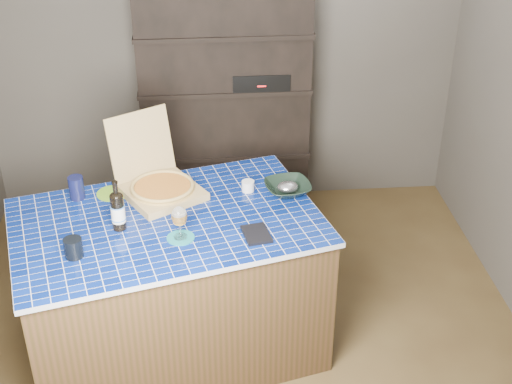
{
  "coord_description": "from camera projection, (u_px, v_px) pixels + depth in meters",
  "views": [
    {
      "loc": [
        -0.17,
        -3.28,
        2.96
      ],
      "look_at": [
        0.1,
        0.0,
        1.04
      ],
      "focal_mm": 50.0,
      "sensor_mm": 36.0,
      "label": 1
    }
  ],
  "objects": [
    {
      "name": "foil_contents",
      "position": [
        288.0,
        187.0,
        4.06
      ],
      "size": [
        0.12,
        0.1,
        0.06
      ],
      "primitive_type": "ellipsoid",
      "color": "#A9AAB5",
      "rests_on": "bowl"
    },
    {
      "name": "pizza_box",
      "position": [
        160.0,
        185.0,
        4.04
      ],
      "size": [
        0.58,
        0.61,
        0.42
      ],
      "rotation": [
        0.0,
        0.0,
        0.53
      ],
      "color": "#A68855",
      "rests_on": "kitchen_island"
    },
    {
      "name": "shelving_unit",
      "position": [
        225.0,
        103.0,
        5.18
      ],
      "size": [
        1.2,
        0.41,
        1.8
      ],
      "color": "black",
      "rests_on": "floor"
    },
    {
      "name": "green_trivet",
      "position": [
        113.0,
        193.0,
        4.07
      ],
      "size": [
        0.18,
        0.18,
        0.01
      ],
      "primitive_type": "cylinder",
      "color": "#6FAD25",
      "rests_on": "kitchen_island"
    },
    {
      "name": "dvd_case",
      "position": [
        256.0,
        234.0,
        3.7
      ],
      "size": [
        0.16,
        0.2,
        0.01
      ],
      "primitive_type": "cube",
      "rotation": [
        0.0,
        0.0,
        0.18
      ],
      "color": "black",
      "rests_on": "kitchen_island"
    },
    {
      "name": "room",
      "position": [
        237.0,
        158.0,
        3.69
      ],
      "size": [
        3.5,
        3.5,
        3.5
      ],
      "color": "brown",
      "rests_on": "ground"
    },
    {
      "name": "bowl",
      "position": [
        288.0,
        188.0,
        4.07
      ],
      "size": [
        0.3,
        0.3,
        0.06
      ],
      "primitive_type": "imported",
      "rotation": [
        0.0,
        0.0,
        0.19
      ],
      "color": "black",
      "rests_on": "kitchen_island"
    },
    {
      "name": "tumbler",
      "position": [
        73.0,
        248.0,
        3.52
      ],
      "size": [
        0.09,
        0.09,
        0.1
      ],
      "primitive_type": "cylinder",
      "color": "black",
      "rests_on": "kitchen_island"
    },
    {
      "name": "mead_bottle",
      "position": [
        118.0,
        210.0,
        3.7
      ],
      "size": [
        0.08,
        0.08,
        0.29
      ],
      "color": "black",
      "rests_on": "kitchen_island"
    },
    {
      "name": "wine_glass",
      "position": [
        179.0,
        217.0,
        3.61
      ],
      "size": [
        0.08,
        0.08,
        0.18
      ],
      "color": "white",
      "rests_on": "teal_trivet"
    },
    {
      "name": "teal_trivet",
      "position": [
        181.0,
        238.0,
        3.68
      ],
      "size": [
        0.14,
        0.14,
        0.01
      ],
      "primitive_type": "cylinder",
      "color": "#167175",
      "rests_on": "kitchen_island"
    },
    {
      "name": "kitchen_island",
      "position": [
        171.0,
        286.0,
        4.06
      ],
      "size": [
        1.84,
        1.41,
        0.9
      ],
      "rotation": [
        0.0,
        0.0,
        0.25
      ],
      "color": "#492F1C",
      "rests_on": "floor"
    },
    {
      "name": "navy_cup",
      "position": [
        76.0,
        188.0,
        4.0
      ],
      "size": [
        0.09,
        0.09,
        0.13
      ],
      "primitive_type": "cylinder",
      "color": "black",
      "rests_on": "kitchen_island"
    },
    {
      "name": "white_jar",
      "position": [
        248.0,
        186.0,
        4.09
      ],
      "size": [
        0.07,
        0.07,
        0.06
      ],
      "primitive_type": "cylinder",
      "color": "silver",
      "rests_on": "kitchen_island"
    }
  ]
}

